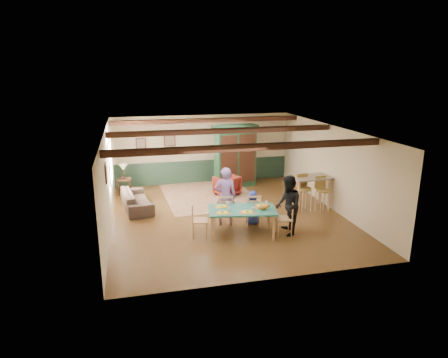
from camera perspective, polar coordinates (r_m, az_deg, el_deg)
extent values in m
plane|color=#472C14|center=(12.52, 0.39, -5.27)|extent=(8.00, 8.00, 0.00)
cube|color=beige|center=(15.92, -3.05, 4.29)|extent=(7.00, 0.02, 2.70)
cube|color=beige|center=(11.80, -16.34, -0.33)|extent=(0.02, 8.00, 2.70)
cube|color=beige|center=(13.36, 15.15, 1.58)|extent=(0.02, 8.00, 2.70)
cube|color=white|center=(11.83, 0.41, 7.04)|extent=(7.00, 8.00, 0.02)
cube|color=#1B3225|center=(16.10, -2.99, 1.14)|extent=(6.95, 0.03, 0.90)
cube|color=black|center=(9.66, 3.69, 4.54)|extent=(6.95, 0.16, 0.16)
cube|color=black|center=(12.23, -0.04, 6.90)|extent=(6.95, 0.16, 0.16)
cube|color=black|center=(14.75, -2.40, 8.37)|extent=(6.95, 0.16, 0.16)
imported|color=#8060A6|center=(11.56, 0.20, -2.50)|extent=(0.69, 0.51, 1.74)
imported|color=black|center=(11.05, 9.14, -3.76)|extent=(0.75, 0.90, 1.66)
imported|color=#253494|center=(11.76, 4.13, -4.09)|extent=(0.54, 0.40, 1.01)
cube|color=#BEB18A|center=(14.47, -2.15, -2.35)|extent=(3.33, 3.88, 0.01)
cube|color=#163722|center=(15.36, 1.61, 3.28)|extent=(1.76, 0.90, 2.38)
imported|color=#521210|center=(14.43, 0.43, -0.92)|extent=(1.05, 1.06, 0.72)
imported|color=#342820|center=(13.37, -12.39, -2.92)|extent=(1.06, 2.13, 0.60)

